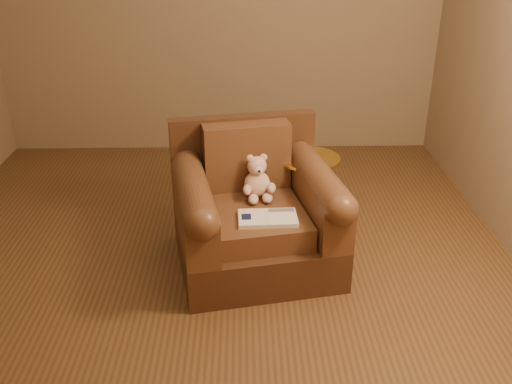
{
  "coord_description": "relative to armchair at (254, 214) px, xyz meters",
  "views": [
    {
      "loc": [
        0.22,
        -3.24,
        2.03
      ],
      "look_at": [
        0.29,
        -0.13,
        0.53
      ],
      "focal_mm": 40.0,
      "sensor_mm": 36.0,
      "label": 1
    }
  ],
  "objects": [
    {
      "name": "armchair",
      "position": [
        0.0,
        0.0,
        0.0
      ],
      "size": [
        1.12,
        1.08,
        0.87
      ],
      "rotation": [
        0.0,
        0.0,
        0.19
      ],
      "color": "#432716",
      "rests_on": "floor"
    },
    {
      "name": "floor",
      "position": [
        -0.28,
        0.04,
        -0.34
      ],
      "size": [
        4.0,
        4.0,
        0.0
      ],
      "primitive_type": "plane",
      "color": "brown",
      "rests_on": "ground"
    },
    {
      "name": "guidebook",
      "position": [
        0.07,
        -0.24,
        0.09
      ],
      "size": [
        0.36,
        0.22,
        0.03
      ],
      "rotation": [
        0.0,
        0.0,
        0.03
      ],
      "color": "beige",
      "rests_on": "armchair"
    },
    {
      "name": "teddy_bear",
      "position": [
        0.02,
        0.08,
        0.19
      ],
      "size": [
        0.21,
        0.24,
        0.29
      ],
      "rotation": [
        0.0,
        0.0,
        0.17
      ],
      "color": "beige",
      "rests_on": "armchair"
    },
    {
      "name": "side_table",
      "position": [
        0.37,
        0.32,
        -0.02
      ],
      "size": [
        0.42,
        0.42,
        0.59
      ],
      "color": "gold",
      "rests_on": "floor"
    }
  ]
}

